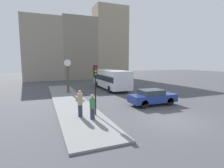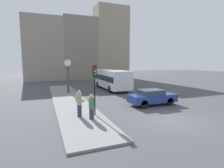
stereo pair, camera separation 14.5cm
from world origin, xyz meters
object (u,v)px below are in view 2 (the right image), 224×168
Objects in this scene: traffic_light_near at (95,80)px; street_clock at (68,76)px; sedan_car at (152,97)px; bus_distant at (111,78)px; pedestrian_green_hoodie at (92,107)px; pedestrian_tan_coat at (79,103)px.

traffic_light_near is 10.04m from street_clock.
sedan_car is 0.50× the size of bus_distant.
street_clock is at bearing 92.88° from traffic_light_near.
traffic_light_near reaches higher than bus_distant.
bus_distant reaches higher than pedestrian_green_hoodie.
sedan_car is at bearing -89.71° from bus_distant.
sedan_car is 2.32× the size of pedestrian_tan_coat.
sedan_car is 1.21× the size of traffic_light_near.
street_clock is 10.07m from pedestrian_tan_coat.
street_clock reaches higher than bus_distant.
sedan_car is at bearing 18.97° from pedestrian_green_hoodie.
pedestrian_tan_coat is at bearing -120.80° from bus_distant.
traffic_light_near is 1.91× the size of pedestrian_tan_coat.
street_clock reaches higher than sedan_car.
street_clock reaches higher than pedestrian_green_hoodie.
traffic_light_near is 0.86× the size of street_clock.
pedestrian_green_hoodie is (-6.04, -12.03, -0.61)m from bus_distant.
traffic_light_near reaches higher than pedestrian_green_hoodie.
bus_distant is 2.41× the size of traffic_light_near.
bus_distant is 13.47m from pedestrian_green_hoodie.
pedestrian_green_hoodie is at bearing -52.50° from pedestrian_tan_coat.
traffic_light_near is (-5.64, -1.30, 1.89)m from sedan_car.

